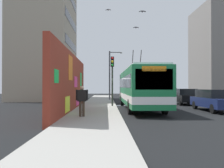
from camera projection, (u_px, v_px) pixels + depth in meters
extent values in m
plane|color=black|center=(116.00, 107.00, 20.88)|extent=(80.00, 80.00, 0.00)
cube|color=#9E9B93|center=(98.00, 106.00, 20.85)|extent=(48.00, 3.20, 0.15)
cube|color=maroon|center=(72.00, 83.00, 17.09)|extent=(14.51, 0.30, 4.11)
cube|color=green|center=(57.00, 76.00, 11.16)|extent=(0.96, 0.02, 0.65)
cube|color=#F2338C|center=(78.00, 101.00, 19.49)|extent=(1.95, 0.02, 0.65)
cube|color=yellow|center=(68.00, 104.00, 14.32)|extent=(1.65, 0.02, 0.94)
cube|color=green|center=(81.00, 82.00, 21.77)|extent=(1.05, 0.02, 1.78)
cube|color=#F2338C|center=(76.00, 82.00, 18.22)|extent=(1.63, 0.02, 0.82)
cube|color=orange|center=(71.00, 68.00, 15.55)|extent=(1.59, 0.02, 1.60)
cube|color=#9E937F|center=(46.00, 32.00, 32.80)|extent=(11.61, 6.94, 18.72)
cube|color=black|center=(71.00, 68.00, 32.83)|extent=(9.87, 0.04, 1.10)
cube|color=black|center=(71.00, 45.00, 32.86)|extent=(9.87, 0.04, 1.10)
cube|color=black|center=(71.00, 22.00, 32.90)|extent=(9.87, 0.04, 1.10)
cube|color=gray|center=(218.00, 53.00, 38.12)|extent=(9.44, 6.28, 14.47)
cube|color=#19723F|center=(139.00, 87.00, 19.21)|extent=(12.09, 2.48, 2.59)
cube|color=silver|center=(139.00, 70.00, 19.22)|extent=(11.60, 2.28, 0.12)
cube|color=white|center=(139.00, 96.00, 19.20)|extent=(12.11, 2.50, 0.44)
cube|color=black|center=(154.00, 79.00, 13.19)|extent=(0.04, 2.11, 1.17)
cube|color=black|center=(139.00, 82.00, 19.21)|extent=(11.12, 2.51, 0.83)
cube|color=orange|center=(154.00, 69.00, 13.21)|extent=(0.06, 1.36, 0.28)
cylinder|color=black|center=(140.00, 62.00, 21.05)|extent=(1.43, 0.06, 2.00)
cylinder|color=black|center=(132.00, 62.00, 21.03)|extent=(1.43, 0.06, 2.00)
cylinder|color=black|center=(165.00, 107.00, 15.35)|extent=(1.00, 0.28, 1.00)
cylinder|color=black|center=(130.00, 107.00, 15.30)|extent=(1.00, 0.28, 1.00)
cylinder|color=black|center=(145.00, 100.00, 23.08)|extent=(1.00, 0.28, 1.00)
cylinder|color=black|center=(122.00, 100.00, 23.03)|extent=(1.00, 0.28, 1.00)
cube|color=navy|center=(214.00, 102.00, 17.31)|extent=(4.89, 1.81, 0.66)
cube|color=black|center=(213.00, 94.00, 17.41)|extent=(2.93, 1.63, 0.60)
cylinder|color=black|center=(213.00, 109.00, 15.67)|extent=(0.64, 0.22, 0.64)
cylinder|color=black|center=(215.00, 105.00, 18.93)|extent=(0.64, 0.22, 0.64)
cylinder|color=black|center=(195.00, 105.00, 18.89)|extent=(0.64, 0.22, 0.64)
cube|color=black|center=(185.00, 98.00, 23.80)|extent=(4.20, 1.91, 0.66)
cube|color=black|center=(184.00, 92.00, 23.89)|extent=(2.52, 1.72, 0.60)
cylinder|color=black|center=(199.00, 102.00, 22.43)|extent=(0.64, 0.22, 0.64)
cylinder|color=black|center=(181.00, 102.00, 22.39)|extent=(0.64, 0.22, 0.64)
cylinder|color=black|center=(188.00, 100.00, 25.20)|extent=(0.64, 0.22, 0.64)
cylinder|color=black|center=(172.00, 100.00, 25.16)|extent=(0.64, 0.22, 0.64)
cube|color=white|center=(168.00, 96.00, 30.22)|extent=(4.24, 1.80, 0.66)
cube|color=black|center=(168.00, 91.00, 30.31)|extent=(2.55, 1.62, 0.60)
cylinder|color=black|center=(178.00, 99.00, 28.83)|extent=(0.64, 0.22, 0.64)
cylinder|color=black|center=(165.00, 99.00, 28.80)|extent=(0.64, 0.22, 0.64)
cylinder|color=black|center=(171.00, 98.00, 31.63)|extent=(0.64, 0.22, 0.64)
cylinder|color=black|center=(159.00, 98.00, 31.60)|extent=(0.64, 0.22, 0.64)
cylinder|color=#3F3326|center=(83.00, 109.00, 13.09)|extent=(0.14, 0.14, 0.83)
cylinder|color=#3F3326|center=(80.00, 109.00, 13.09)|extent=(0.14, 0.14, 0.83)
cube|color=black|center=(82.00, 96.00, 13.10)|extent=(0.22, 0.49, 0.63)
cylinder|color=black|center=(87.00, 95.00, 13.10)|extent=(0.09, 0.09, 0.59)
cylinder|color=black|center=(77.00, 95.00, 13.09)|extent=(0.09, 0.09, 0.59)
sphere|color=tan|center=(82.00, 88.00, 13.10)|extent=(0.23, 0.23, 0.23)
cylinder|color=#2D382D|center=(112.00, 81.00, 20.14)|extent=(0.14, 0.14, 4.19)
cube|color=black|center=(112.00, 62.00, 19.94)|extent=(0.20, 0.28, 0.84)
sphere|color=red|center=(112.00, 58.00, 19.83)|extent=(0.18, 0.18, 0.18)
sphere|color=yellow|center=(112.00, 62.00, 19.83)|extent=(0.18, 0.18, 0.18)
sphere|color=green|center=(112.00, 65.00, 19.83)|extent=(0.18, 0.18, 0.18)
cylinder|color=#4C4C51|center=(110.00, 75.00, 30.21)|extent=(0.18, 0.18, 6.16)
cylinder|color=#4C4C51|center=(115.00, 52.00, 30.26)|extent=(0.10, 1.48, 0.10)
ellipsoid|color=silver|center=(121.00, 53.00, 30.27)|extent=(0.44, 0.28, 0.20)
ellipsoid|color=#47474C|center=(142.00, 12.00, 19.50)|extent=(0.32, 0.14, 0.12)
cube|color=#47474C|center=(144.00, 11.00, 19.51)|extent=(0.20, 0.28, 0.09)
cube|color=#47474C|center=(141.00, 11.00, 19.50)|extent=(0.20, 0.28, 0.09)
ellipsoid|color=#47474C|center=(136.00, 28.00, 23.65)|extent=(0.32, 0.14, 0.12)
cube|color=#47474C|center=(137.00, 27.00, 23.66)|extent=(0.20, 0.27, 0.10)
cube|color=#47474C|center=(134.00, 27.00, 23.65)|extent=(0.20, 0.27, 0.10)
ellipsoid|color=gray|center=(108.00, 10.00, 24.11)|extent=(0.32, 0.14, 0.12)
cube|color=gray|center=(110.00, 10.00, 24.11)|extent=(0.20, 0.27, 0.11)
cube|color=gray|center=(107.00, 10.00, 24.10)|extent=(0.20, 0.27, 0.11)
cylinder|color=black|center=(122.00, 105.00, 22.60)|extent=(1.22, 1.22, 0.00)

